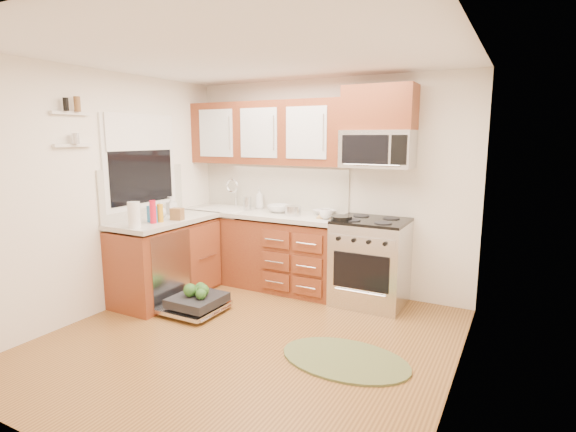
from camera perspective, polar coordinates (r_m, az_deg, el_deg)
The scene contains 38 objects.
floor at distance 4.25m, azimuth -5.15°, elevation -15.50°, with size 3.50×3.50×0.00m, color brown.
ceiling at distance 3.90m, azimuth -5.75°, elevation 19.87°, with size 3.50×3.50×0.00m, color white.
wall_back at distance 5.42m, azimuth 4.85°, elevation 3.84°, with size 3.50×0.04×2.50m, color white.
wall_front at distance 2.64m, azimuth -26.95°, elevation -3.78°, with size 3.50×0.04×2.50m, color white.
wall_left at distance 5.06m, azimuth -22.22°, elevation 2.69°, with size 0.04×3.50×2.50m, color white.
wall_right at distance 3.27m, azimuth 21.07°, elevation -0.86°, with size 0.04×3.50×2.50m, color white.
base_cabinet_back at distance 5.63m, azimuth -3.30°, elevation -4.45°, with size 2.05×0.60×0.85m, color maroon.
base_cabinet_left at distance 5.35m, azimuth -15.23°, elevation -5.57°, with size 0.60×1.25×0.85m, color maroon.
countertop_back at distance 5.52m, azimuth -3.41°, elevation 0.31°, with size 2.07×0.64×0.05m, color beige.
countertop_left at distance 5.24m, azimuth -15.39°, elevation -0.57°, with size 0.64×1.27×0.05m, color beige.
backsplash_back at distance 5.73m, azimuth -1.90°, elevation 3.80°, with size 2.05×0.02×0.57m, color beige.
backsplash_left at distance 5.40m, azimuth -17.82°, elevation 2.95°, with size 0.02×1.25×0.57m, color beige.
upper_cabinets at distance 5.56m, azimuth -2.77°, elevation 10.47°, with size 2.05×0.35×0.75m, color maroon, non-canonical shape.
cabinet_over_mw at distance 5.00m, azimuth 11.56°, elevation 13.32°, with size 0.76×0.35×0.47m, color maroon.
range at distance 5.03m, azimuth 10.42°, elevation -5.76°, with size 0.76×0.64×0.95m, color silver, non-canonical shape.
microwave at distance 4.96m, azimuth 11.30°, elevation 8.33°, with size 0.76×0.38×0.40m, color silver, non-canonical shape.
sink at distance 5.81m, azimuth -7.92°, elevation -0.28°, with size 0.62×0.50×0.26m, color white, non-canonical shape.
dishwasher at distance 4.91m, azimuth -11.77°, elevation -10.81°, with size 0.70×0.60×0.20m, color silver, non-canonical shape.
window at distance 5.35m, azimuth -18.21°, elevation 6.53°, with size 0.03×1.05×1.05m, color white, non-canonical shape.
window_blind at distance 5.33m, azimuth -18.22°, elevation 10.07°, with size 0.02×0.96×0.40m, color white.
shelf_upper at distance 4.79m, azimuth -25.90°, elevation 11.67°, with size 0.04×0.40×0.03m, color white.
shelf_lower at distance 4.79m, azimuth -25.63°, elevation 8.09°, with size 0.04×0.40×0.03m, color white.
rug at distance 3.93m, azimuth 7.24°, elevation -17.63°, with size 1.10×0.71×0.02m, color #60683B, non-canonical shape.
skillet at distance 4.85m, azimuth 6.79°, elevation -0.25°, with size 0.23×0.23×0.04m, color black.
stock_pot at distance 5.23m, azimuth 0.62°, elevation 0.69°, with size 0.19×0.19×0.11m, color silver.
cutting_board at distance 5.09m, azimuth 5.19°, elevation -0.16°, with size 0.25×0.16×0.02m, color #AA8A4D.
canister at distance 5.60m, azimuth -5.20°, elevation 1.55°, with size 0.11×0.11×0.17m, color silver.
paper_towel_roll at distance 4.75m, azimuth -18.96°, elevation 0.13°, with size 0.12×0.12×0.27m, color white.
mustard_bottle at distance 5.01m, azimuth -15.91°, elevation 0.35°, with size 0.06×0.06×0.19m, color #CA8E16.
red_bottle at distance 4.95m, azimuth -16.77°, elevation 0.51°, with size 0.07×0.07×0.24m, color red.
wooden_box at distance 5.09m, azimuth -13.90°, elevation 0.24°, with size 0.13×0.09×0.13m, color brown.
blue_carton at distance 5.01m, azimuth -16.87°, elevation 0.21°, with size 0.11×0.07×0.18m, color #2570AD.
bowl_a at distance 5.30m, azimuth 4.60°, elevation 0.49°, with size 0.24×0.24×0.06m, color #999999.
bowl_b at distance 5.46m, azimuth -1.11°, elevation 0.95°, with size 0.29×0.29×0.09m, color #999999.
cup at distance 5.02m, azimuth 4.83°, elevation 0.22°, with size 0.14×0.14×0.11m, color #999999.
soap_bottle_a at distance 5.72m, azimuth -3.64°, elevation 2.23°, with size 0.10×0.10×0.26m, color #999999.
soap_bottle_b at distance 5.50m, azimuth -14.57°, elevation 1.34°, with size 0.09×0.10×0.21m, color #999999.
soap_bottle_c at distance 5.27m, azimuth -15.94°, elevation 0.72°, with size 0.14×0.14×0.18m, color #999999.
Camera 1 is at (2.13, -3.20, 1.83)m, focal length 28.00 mm.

